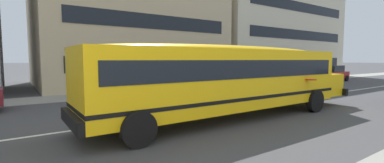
# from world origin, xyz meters

# --- Properties ---
(ground_plane) EXTENTS (400.00, 400.00, 0.00)m
(ground_plane) POSITION_xyz_m (0.00, 0.00, 0.00)
(ground_plane) COLOR #424244
(sidewalk_far) EXTENTS (120.00, 3.00, 0.01)m
(sidewalk_far) POSITION_xyz_m (0.00, 7.86, 0.01)
(sidewalk_far) COLOR gray
(sidewalk_far) RESTS_ON ground_plane
(lane_centreline) EXTENTS (110.00, 0.16, 0.01)m
(lane_centreline) POSITION_xyz_m (0.00, 0.00, 0.00)
(lane_centreline) COLOR silver
(lane_centreline) RESTS_ON ground_plane
(school_bus) EXTENTS (12.42, 2.97, 2.77)m
(school_bus) POSITION_xyz_m (3.37, -1.53, 1.65)
(school_bus) COLOR yellow
(school_bus) RESTS_ON ground_plane
(parked_car_grey_past_driveway) EXTENTS (3.95, 1.97, 1.64)m
(parked_car_grey_past_driveway) POSITION_xyz_m (10.82, 5.41, 0.84)
(parked_car_grey_past_driveway) COLOR gray
(parked_car_grey_past_driveway) RESTS_ON ground_plane
(parked_car_red_mid_block) EXTENTS (3.95, 1.98, 1.64)m
(parked_car_red_mid_block) POSITION_xyz_m (23.86, 5.08, 0.84)
(parked_car_red_mid_block) COLOR maroon
(parked_car_red_mid_block) RESTS_ON ground_plane
(parked_car_teal_by_lamppost) EXTENTS (3.92, 1.92, 1.64)m
(parked_car_teal_by_lamppost) POSITION_xyz_m (16.30, 5.41, 0.84)
(parked_car_teal_by_lamppost) COLOR #195B66
(parked_car_teal_by_lamppost) RESTS_ON ground_plane
(apartment_block_far_right) EXTENTS (20.51, 10.01, 13.30)m
(apartment_block_far_right) POSITION_xyz_m (24.71, 14.34, 6.65)
(apartment_block_far_right) COLOR beige
(apartment_block_far_right) RESTS_ON ground_plane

